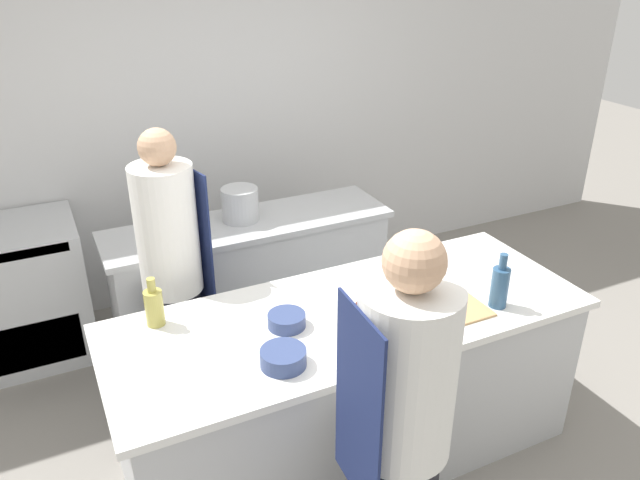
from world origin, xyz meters
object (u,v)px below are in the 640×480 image
at_px(chef_at_prep_near, 401,433).
at_px(bottle_wine, 500,286).
at_px(bottle_vinegar, 389,315).
at_px(bottle_olive_oil, 154,306).
at_px(bottle_cooking_oil, 358,324).
at_px(bowl_mixing_large, 287,320).
at_px(bowl_prep_small, 283,358).
at_px(stockpot, 240,204).
at_px(chef_at_stove, 173,276).
at_px(oven_range, 13,295).
at_px(cup, 371,346).

bearing_deg(chef_at_prep_near, bottle_wine, -56.95).
bearing_deg(bottle_wine, bottle_vinegar, 176.52).
distance_m(bottle_olive_oil, bottle_wine, 1.70).
height_order(bottle_vinegar, bottle_cooking_oil, bottle_vinegar).
xyz_separation_m(bottle_vinegar, bowl_mixing_large, (-0.41, 0.26, -0.06)).
bearing_deg(bowl_mixing_large, bottle_wine, -15.83).
distance_m(chef_at_prep_near, bowl_prep_small, 0.61).
relative_size(chef_at_prep_near, bowl_prep_small, 8.40).
bearing_deg(bottle_wine, bowl_prep_small, 178.97).
height_order(bottle_olive_oil, bowl_prep_small, bottle_olive_oil).
distance_m(bottle_wine, stockpot, 1.78).
relative_size(bottle_cooking_oil, bowl_mixing_large, 1.03).
bearing_deg(bottle_wine, bottle_olive_oil, 159.82).
distance_m(bottle_olive_oil, bowl_prep_small, 0.71).
height_order(bottle_cooking_oil, bowl_prep_small, bottle_cooking_oil).
bearing_deg(bottle_olive_oil, chef_at_stove, 67.91).
distance_m(bottle_vinegar, bottle_cooking_oil, 0.15).
bearing_deg(chef_at_stove, bowl_prep_small, -0.55).
xyz_separation_m(bottle_wine, bowl_prep_small, (-1.17, 0.02, -0.08)).
xyz_separation_m(oven_range, bottle_cooking_oil, (1.50, -1.94, 0.50)).
relative_size(chef_at_stove, bottle_olive_oil, 6.83).
bearing_deg(chef_at_stove, chef_at_prep_near, 4.09).
bearing_deg(bottle_wine, oven_range, 138.59).
xyz_separation_m(bottle_olive_oil, bottle_vinegar, (0.98, -0.55, -0.01)).
bearing_deg(stockpot, bottle_cooking_oil, -88.34).
height_order(bottle_olive_oil, stockpot, bottle_olive_oil).
height_order(bottle_wine, bowl_mixing_large, bottle_wine).
xyz_separation_m(bowl_prep_small, cup, (0.38, -0.10, 0.00)).
xyz_separation_m(oven_range, bottle_olive_oil, (0.67, -1.42, 0.53)).
bearing_deg(stockpot, bottle_wine, -62.73).
height_order(cup, stockpot, stockpot).
bearing_deg(bottle_wine, stockpot, 117.27).
xyz_separation_m(chef_at_stove, bottle_vinegar, (0.78, -1.03, 0.12)).
distance_m(bowl_mixing_large, stockpot, 1.31).
distance_m(bowl_prep_small, cup, 0.40).
distance_m(chef_at_stove, bowl_mixing_large, 0.86).
xyz_separation_m(oven_range, cup, (1.49, -2.08, 0.47)).
bearing_deg(bottle_cooking_oil, bowl_mixing_large, 138.70).
bearing_deg(chef_at_prep_near, chef_at_stove, 20.22).
relative_size(oven_range, bottle_vinegar, 3.92).
xyz_separation_m(bowl_mixing_large, cup, (0.25, -0.37, 0.01)).
bearing_deg(bottle_olive_oil, bottle_cooking_oil, -32.47).
distance_m(chef_at_prep_near, bottle_vinegar, 0.64).
distance_m(oven_range, stockpot, 1.60).
height_order(bowl_prep_small, stockpot, stockpot).
distance_m(oven_range, bowl_mixing_large, 2.16).
xyz_separation_m(bottle_olive_oil, bottle_wine, (1.60, -0.59, 0.02)).
relative_size(chef_at_stove, bowl_prep_small, 8.41).
height_order(oven_range, bottle_cooking_oil, bottle_cooking_oil).
height_order(bottle_cooking_oil, bowl_mixing_large, bottle_cooking_oil).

